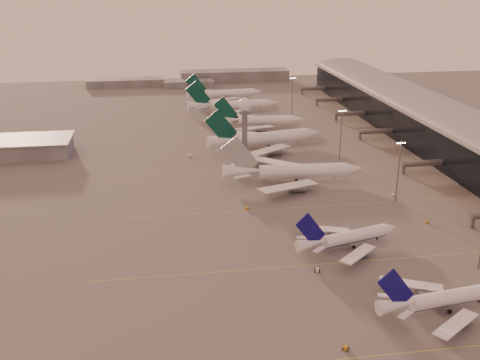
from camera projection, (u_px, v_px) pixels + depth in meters
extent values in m
plane|color=#545151|center=(293.00, 284.00, 162.85)|extent=(700.00, 700.00, 0.00)
cube|color=gold|center=(449.00, 348.00, 134.60)|extent=(180.00, 0.25, 0.02)
cube|color=gold|center=(378.00, 260.00, 176.37)|extent=(180.00, 0.25, 0.02)
cube|color=gold|center=(334.00, 205.00, 218.14)|extent=(180.00, 0.25, 0.02)
cube|color=gold|center=(305.00, 168.00, 259.90)|extent=(180.00, 0.25, 0.02)
cube|color=gold|center=(281.00, 139.00, 306.31)|extent=(180.00, 0.25, 0.02)
cube|color=black|center=(453.00, 137.00, 277.13)|extent=(36.00, 360.00, 18.00)
cylinder|color=gray|center=(456.00, 119.00, 274.03)|extent=(10.08, 360.00, 10.08)
cube|color=gray|center=(456.00, 119.00, 273.96)|extent=(40.00, 362.00, 0.80)
cube|color=slate|center=(473.00, 222.00, 198.27)|extent=(1.20, 1.20, 4.40)
cylinder|color=slate|center=(425.00, 163.00, 252.72)|extent=(22.00, 2.80, 2.80)
cube|color=slate|center=(403.00, 169.00, 252.10)|extent=(1.20, 1.20, 4.40)
cylinder|color=slate|center=(378.00, 131.00, 304.70)|extent=(22.00, 2.80, 2.80)
cube|color=slate|center=(360.00, 136.00, 304.07)|extent=(1.20, 1.20, 4.40)
cylinder|color=slate|center=(352.00, 113.00, 343.68)|extent=(22.00, 2.80, 2.80)
cube|color=slate|center=(336.00, 117.00, 343.05)|extent=(1.20, 1.20, 4.40)
cylinder|color=slate|center=(331.00, 99.00, 382.66)|extent=(22.00, 2.80, 2.80)
cube|color=slate|center=(317.00, 103.00, 382.04)|extent=(1.20, 1.20, 4.40)
cylinder|color=slate|center=(315.00, 88.00, 419.78)|extent=(22.00, 2.80, 2.80)
cube|color=slate|center=(302.00, 92.00, 419.16)|extent=(1.20, 1.20, 4.40)
cylinder|color=slate|center=(245.00, 136.00, 271.14)|extent=(2.60, 2.60, 22.00)
cylinder|color=slate|center=(245.00, 113.00, 267.18)|extent=(5.20, 5.20, 1.20)
sphere|color=white|center=(245.00, 105.00, 265.84)|extent=(6.40, 6.40, 6.40)
cylinder|color=slate|center=(245.00, 97.00, 264.57)|extent=(0.16, 0.16, 2.00)
cylinder|color=slate|center=(398.00, 172.00, 217.37)|extent=(0.56, 0.56, 25.00)
cube|color=slate|center=(401.00, 142.00, 213.24)|extent=(3.60, 0.25, 0.25)
sphere|color=#FFEABF|center=(398.00, 143.00, 213.17)|extent=(0.56, 0.56, 0.56)
sphere|color=#FFEABF|center=(400.00, 143.00, 213.31)|extent=(0.56, 0.56, 0.56)
sphere|color=#FFEABF|center=(403.00, 143.00, 213.45)|extent=(0.56, 0.56, 0.56)
sphere|color=#FFEABF|center=(405.00, 143.00, 213.59)|extent=(0.56, 0.56, 0.56)
cylinder|color=slate|center=(341.00, 135.00, 267.71)|extent=(0.56, 0.56, 25.00)
cube|color=slate|center=(342.00, 110.00, 263.58)|extent=(3.60, 0.25, 0.25)
sphere|color=#FFEABF|center=(339.00, 111.00, 263.51)|extent=(0.56, 0.56, 0.56)
sphere|color=#FFEABF|center=(341.00, 111.00, 263.65)|extent=(0.56, 0.56, 0.56)
sphere|color=#FFEABF|center=(343.00, 111.00, 263.79)|extent=(0.56, 0.56, 0.56)
sphere|color=#FFEABF|center=(345.00, 111.00, 263.93)|extent=(0.56, 0.56, 0.56)
cylinder|color=slate|center=(292.00, 97.00, 350.96)|extent=(0.56, 0.56, 25.00)
cube|color=slate|center=(293.00, 78.00, 346.83)|extent=(3.60, 0.25, 0.25)
sphere|color=#FFEABF|center=(290.00, 78.00, 346.76)|extent=(0.56, 0.56, 0.56)
sphere|color=#FFEABF|center=(292.00, 78.00, 346.90)|extent=(0.56, 0.56, 0.56)
sphere|color=#FFEABF|center=(294.00, 78.00, 347.04)|extent=(0.56, 0.56, 0.56)
sphere|color=#FFEABF|center=(295.00, 78.00, 347.18)|extent=(0.56, 0.56, 0.56)
cube|color=slate|center=(125.00, 82.00, 450.32)|extent=(60.00, 18.00, 6.00)
cube|color=slate|center=(234.00, 76.00, 471.83)|extent=(90.00, 20.00, 9.00)
cube|color=slate|center=(188.00, 84.00, 448.29)|extent=(40.00, 15.00, 5.00)
cylinder|color=white|center=(451.00, 299.00, 149.13)|extent=(24.08, 7.14, 4.04)
cylinder|color=#0E0A64|center=(451.00, 302.00, 149.44)|extent=(23.46, 5.96, 2.91)
cone|color=white|center=(395.00, 307.00, 144.53)|extent=(10.41, 5.32, 4.04)
cube|color=white|center=(456.00, 326.00, 138.87)|extent=(16.29, 13.24, 1.27)
cylinder|color=slate|center=(459.00, 325.00, 142.39)|extent=(4.90, 3.21, 2.63)
cube|color=slate|center=(459.00, 321.00, 142.00)|extent=(0.35, 0.31, 1.62)
cube|color=white|center=(411.00, 286.00, 156.81)|extent=(17.49, 9.73, 1.27)
cylinder|color=slate|center=(424.00, 294.00, 156.09)|extent=(4.90, 3.21, 2.63)
cube|color=slate|center=(425.00, 291.00, 155.70)|extent=(0.35, 0.31, 1.62)
cube|color=#0E0A64|center=(396.00, 290.00, 142.68)|extent=(11.05, 1.83, 12.05)
cube|color=white|center=(405.00, 317.00, 140.36)|extent=(4.78, 3.98, 0.27)
cube|color=white|center=(386.00, 297.00, 148.65)|extent=(4.91, 3.09, 0.27)
cylinder|color=black|center=(479.00, 303.00, 152.45)|extent=(0.53, 0.53, 1.06)
cylinder|color=black|center=(439.00, 304.00, 151.67)|extent=(1.23, 0.68, 1.17)
cylinder|color=black|center=(449.00, 314.00, 147.45)|extent=(1.23, 0.68, 1.17)
cylinder|color=white|center=(355.00, 237.00, 184.18)|extent=(23.90, 10.15, 4.03)
cylinder|color=#0E0A64|center=(355.00, 240.00, 184.49)|extent=(23.15, 8.93, 2.90)
cone|color=white|center=(390.00, 230.00, 189.57)|extent=(5.49, 5.10, 4.03)
cone|color=white|center=(311.00, 245.00, 177.59)|extent=(10.64, 6.51, 4.03)
cube|color=white|center=(358.00, 255.00, 173.69)|extent=(15.18, 14.64, 1.27)
cylinder|color=slate|center=(361.00, 256.00, 177.44)|extent=(5.11, 3.74, 2.62)
cube|color=slate|center=(361.00, 253.00, 177.05)|extent=(0.38, 0.34, 1.61)
cube|color=white|center=(324.00, 230.00, 190.71)|extent=(17.58, 7.63, 1.27)
cylinder|color=slate|center=(334.00, 237.00, 190.43)|extent=(5.11, 3.74, 2.62)
cube|color=slate|center=(335.00, 234.00, 190.04)|extent=(0.38, 0.34, 1.61)
cube|color=#0E0A64|center=(310.00, 231.00, 175.68)|extent=(10.77, 3.28, 12.01)
cube|color=white|center=(319.00, 251.00, 173.63)|extent=(4.58, 4.32, 0.27)
cube|color=white|center=(304.00, 239.00, 181.50)|extent=(4.82, 2.54, 0.27)
cylinder|color=black|center=(377.00, 240.00, 188.56)|extent=(0.53, 0.53, 1.06)
cylinder|color=black|center=(346.00, 243.00, 186.38)|extent=(1.27, 0.82, 1.17)
cylinder|color=black|center=(354.00, 249.00, 182.38)|extent=(1.27, 0.82, 1.17)
cylinder|color=white|center=(302.00, 173.00, 241.22)|extent=(37.52, 7.79, 5.82)
cylinder|color=white|center=(302.00, 176.00, 241.67)|extent=(36.69, 6.12, 4.19)
cone|color=white|center=(353.00, 172.00, 243.27)|extent=(7.51, 6.20, 5.82)
cone|color=white|center=(241.00, 174.00, 238.53)|extent=(15.91, 6.64, 5.82)
cube|color=white|center=(288.00, 189.00, 226.26)|extent=(26.86, 16.91, 1.73)
cylinder|color=slate|center=(297.00, 191.00, 230.91)|extent=(7.40, 4.16, 3.78)
cube|color=slate|center=(297.00, 188.00, 230.45)|extent=(0.29, 0.25, 2.33)
cube|color=white|center=(276.00, 165.00, 255.21)|extent=(26.11, 19.10, 1.73)
cylinder|color=slate|center=(287.00, 172.00, 253.02)|extent=(7.40, 4.16, 3.78)
cube|color=slate|center=(287.00, 169.00, 252.56)|extent=(0.29, 0.25, 2.33)
cube|color=#95989C|center=(240.00, 158.00, 236.09)|extent=(16.13, 1.18, 17.28)
cube|color=white|center=(242.00, 179.00, 231.72)|extent=(7.70, 5.30, 0.23)
cube|color=white|center=(239.00, 168.00, 245.19)|extent=(7.62, 5.86, 0.23)
cylinder|color=black|center=(334.00, 180.00, 243.76)|extent=(0.47, 0.47, 0.94)
cylinder|color=black|center=(294.00, 180.00, 244.09)|extent=(1.06, 0.52, 1.03)
cylinder|color=black|center=(296.00, 183.00, 240.23)|extent=(1.06, 0.52, 1.03)
cylinder|color=white|center=(273.00, 140.00, 289.22)|extent=(38.82, 14.24, 6.19)
cylinder|color=white|center=(273.00, 142.00, 289.70)|extent=(37.70, 12.38, 4.46)
cone|color=white|center=(312.00, 135.00, 296.92)|extent=(8.58, 7.63, 6.19)
cone|color=white|center=(223.00, 143.00, 279.79)|extent=(17.04, 9.48, 6.19)
cube|color=white|center=(268.00, 152.00, 272.26)|extent=(25.42, 22.96, 1.83)
cylinder|color=slate|center=(274.00, 154.00, 278.06)|extent=(8.12, 5.52, 4.02)
cube|color=slate|center=(274.00, 151.00, 277.56)|extent=(0.37, 0.33, 2.48)
cube|color=white|center=(244.00, 136.00, 300.56)|extent=(28.57, 13.74, 1.83)
cylinder|color=slate|center=(255.00, 141.00, 299.67)|extent=(8.12, 5.52, 4.02)
cube|color=slate|center=(255.00, 138.00, 299.17)|extent=(0.37, 0.33, 2.48)
cube|color=#07392D|center=(221.00, 129.00, 276.97)|extent=(16.72, 4.00, 18.32)
cube|color=white|center=(227.00, 147.00, 273.13)|extent=(7.55, 6.79, 0.27)
cube|color=white|center=(217.00, 139.00, 286.16)|extent=(7.88, 4.46, 0.27)
cylinder|color=black|center=(298.00, 144.00, 295.45)|extent=(0.53, 0.53, 1.07)
cylinder|color=black|center=(265.00, 146.00, 291.54)|extent=(1.26, 0.77, 1.17)
cylinder|color=black|center=(269.00, 148.00, 287.42)|extent=(1.26, 0.77, 1.17)
cylinder|color=white|center=(265.00, 122.00, 327.27)|extent=(32.03, 7.18, 5.12)
cylinder|color=white|center=(265.00, 124.00, 327.67)|extent=(31.30, 5.71, 3.69)
cone|color=white|center=(297.00, 121.00, 328.80)|extent=(6.47, 5.51, 5.12)
cone|color=white|center=(227.00, 122.00, 325.23)|extent=(13.63, 5.98, 5.12)
cube|color=white|center=(255.00, 129.00, 314.45)|extent=(23.22, 14.35, 1.52)
cylinder|color=slate|center=(261.00, 131.00, 318.45)|extent=(6.35, 3.72, 3.33)
cube|color=slate|center=(261.00, 129.00, 318.03)|extent=(0.28, 0.24, 2.05)
cube|color=white|center=(250.00, 118.00, 339.45)|extent=(22.43, 16.68, 1.52)
cylinder|color=slate|center=(257.00, 123.00, 337.53)|extent=(6.35, 3.72, 3.33)
cube|color=slate|center=(257.00, 121.00, 337.12)|extent=(0.28, 0.24, 2.05)
cube|color=#07392D|center=(226.00, 111.00, 323.07)|extent=(14.08, 1.23, 15.16)
cube|color=white|center=(227.00, 124.00, 319.42)|extent=(6.56, 4.46, 0.22)
cube|color=white|center=(226.00, 119.00, 330.92)|extent=(6.48, 5.05, 0.22)
cylinder|color=black|center=(286.00, 127.00, 329.34)|extent=(0.44, 0.44, 0.88)
cylinder|color=black|center=(261.00, 126.00, 329.96)|extent=(1.00, 0.50, 0.97)
cylinder|color=black|center=(261.00, 128.00, 326.33)|extent=(1.00, 0.50, 0.97)
cylinder|color=white|center=(239.00, 106.00, 363.11)|extent=(36.61, 8.18, 5.86)
cylinder|color=white|center=(239.00, 108.00, 363.56)|extent=(35.78, 6.49, 4.22)
cone|color=white|center=(271.00, 105.00, 367.46)|extent=(7.39, 6.30, 5.86)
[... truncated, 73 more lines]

